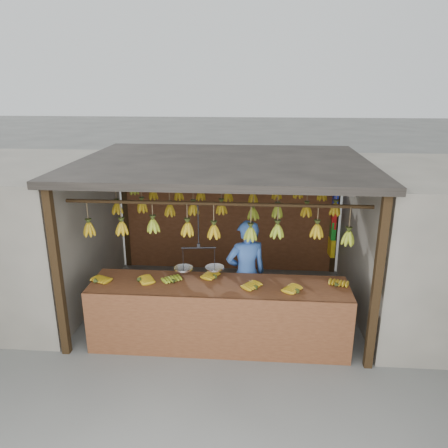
{
  "coord_description": "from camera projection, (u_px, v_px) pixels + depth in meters",
  "views": [
    {
      "loc": [
        0.52,
        -6.42,
        3.5
      ],
      "look_at": [
        0.0,
        0.3,
        1.3
      ],
      "focal_mm": 35.0,
      "sensor_mm": 36.0,
      "label": 1
    }
  ],
  "objects": [
    {
      "name": "bag_bundles",
      "position": [
        333.0,
        223.0,
        8.03
      ],
      "size": [
        0.08,
        0.26,
        1.29
      ],
      "color": "#1426BF",
      "rests_on": "ground"
    },
    {
      "name": "ground",
      "position": [
        223.0,
        304.0,
        7.21
      ],
      "size": [
        80.0,
        80.0,
        0.0
      ],
      "primitive_type": "plane",
      "color": "#5B5B57"
    },
    {
      "name": "balance_scale",
      "position": [
        199.0,
        264.0,
        5.93
      ],
      "size": [
        0.67,
        0.3,
        0.93
      ],
      "color": "black",
      "rests_on": "ground"
    },
    {
      "name": "counter",
      "position": [
        218.0,
        302.0,
        5.82
      ],
      "size": [
        3.53,
        0.8,
        0.96
      ],
      "color": "brown",
      "rests_on": "ground"
    },
    {
      "name": "neighbor_left",
      "position": [
        3.0,
        233.0,
        7.12
      ],
      "size": [
        3.0,
        3.0,
        2.3
      ],
      "primitive_type": "cube",
      "color": "slate",
      "rests_on": "ground"
    },
    {
      "name": "hanging_bananas",
      "position": [
        222.0,
        210.0,
        6.71
      ],
      "size": [
        3.61,
        2.25,
        0.4
      ],
      "color": "#AF8812",
      "rests_on": "ground"
    },
    {
      "name": "vendor",
      "position": [
        246.0,
        274.0,
        6.36
      ],
      "size": [
        0.7,
        0.58,
        1.66
      ],
      "primitive_type": "imported",
      "rotation": [
        0.0,
        0.0,
        3.48
      ],
      "color": "#3359A5",
      "rests_on": "ground"
    },
    {
      "name": "stall",
      "position": [
        224.0,
        183.0,
        6.91
      ],
      "size": [
        4.3,
        3.3,
        2.4
      ],
      "color": "black",
      "rests_on": "ground"
    }
  ]
}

